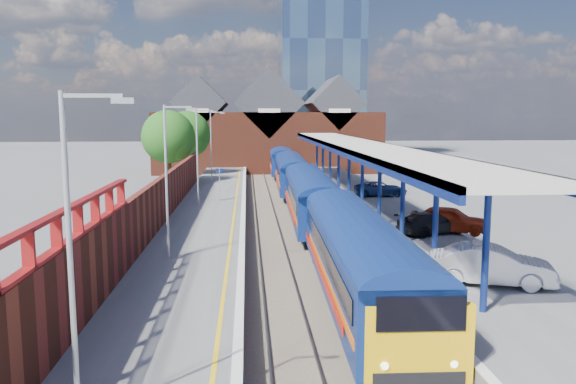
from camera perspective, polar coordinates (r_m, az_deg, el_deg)
The scene contains 25 objects.
ground at distance 50.21m, azimuth -0.88°, elevation -0.87°, with size 240.00×240.00×0.00m, color #5B5B5E.
ballast_bed at distance 40.36m, azimuth -0.07°, elevation -2.94°, with size 6.00×76.00×0.06m, color #473D33.
rails at distance 40.34m, azimuth -0.07°, elevation -2.82°, with size 4.51×76.00×0.14m.
left_platform at distance 40.26m, azimuth -7.91°, elevation -2.36°, with size 5.00×76.00×1.00m, color #565659.
right_platform at distance 41.14m, azimuth 8.30°, elevation -2.16°, with size 6.00×76.00×1.00m, color #565659.
coping_left at distance 40.09m, azimuth -4.57°, elevation -1.60°, with size 0.30×76.00×0.05m, color silver.
coping_right at distance 40.53m, azimuth 4.38°, elevation -1.49°, with size 0.30×76.00×0.05m, color silver.
yellow_line at distance 40.10m, azimuth -5.42°, elevation -1.63°, with size 0.14×76.00×0.01m, color yellow.
train at distance 46.65m, azimuth 1.18°, elevation 1.10°, with size 3.22×65.96×3.45m.
canopy at distance 42.40m, azimuth 7.18°, elevation 4.62°, with size 4.50×52.00×4.48m.
lamp_post_a at distance 12.34m, azimuth -20.74°, elevation -4.49°, with size 1.48×0.18×7.00m.
lamp_post_b at distance 25.93m, azimuth -11.97°, elevation 2.01°, with size 1.48×0.18×7.00m.
lamp_post_c at distance 41.79m, azimuth -9.03°, elevation 4.18°, with size 1.48×0.18×7.00m.
lamp_post_d at distance 57.73m, azimuth -7.70°, elevation 5.16°, with size 1.48×0.18×7.00m.
platform_sign at distance 43.88m, azimuth -6.97°, elevation 1.37°, with size 0.55×0.08×2.50m.
brick_wall at distance 33.89m, azimuth -13.06°, elevation -1.04°, with size 0.35×50.00×3.86m.
station_building at distance 77.64m, azimuth -2.09°, elevation 6.20°, with size 30.00×12.12×13.78m.
glass_tower at distance 101.19m, azimuth 3.26°, elevation 14.92°, with size 14.20×14.20×40.30m.
tree_near at distance 56.02m, azimuth -11.93°, elevation 5.36°, with size 5.20×5.20×8.10m.
tree_far at distance 63.84m, azimuth -10.07°, elevation 5.67°, with size 5.20×5.20×8.10m.
parked_car_red at distance 32.86m, azimuth 16.10°, elevation -2.67°, with size 1.76×4.38×1.49m, color #A2280D.
parked_car_silver at distance 23.27m, azimuth 19.95°, elevation -7.00°, with size 1.63×4.68×1.54m, color silver.
parked_car_dark at distance 32.22m, azimuth 14.38°, elevation -3.07°, with size 1.70×4.17×1.21m, color black.
parked_car_blue at distance 46.51m, azimuth 9.39°, elevation 0.32°, with size 1.97×4.28×1.19m, color navy.
relay_cabinet at distance 17.45m, azimuth 15.70°, elevation -16.22°, with size 0.70×0.90×1.00m, color #ACAFB2.
Camera 1 is at (-2.84, -19.56, 7.49)m, focal length 35.00 mm.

